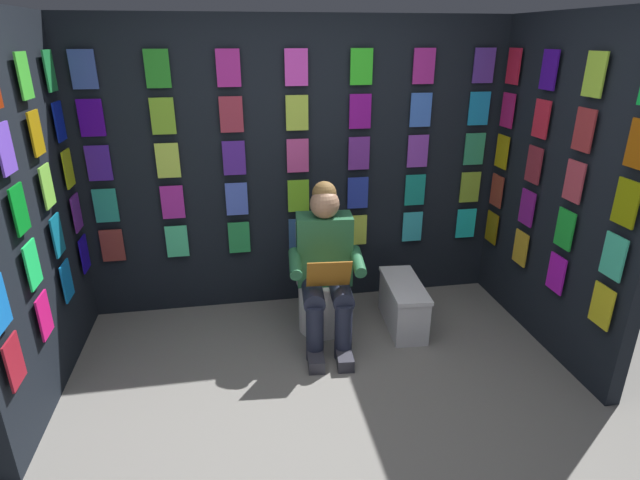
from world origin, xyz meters
The scene contains 7 objects.
ground_plane centered at (0.00, 0.00, 0.00)m, with size 30.00×30.00×0.00m, color gray.
display_wall_back centered at (0.00, -1.76, 1.15)m, with size 3.45×0.14×2.29m.
display_wall_left centered at (-1.72, -0.86, 1.15)m, with size 0.14×1.71×2.29m.
display_wall_right centered at (1.72, -0.86, 1.15)m, with size 0.14×1.71×2.29m.
toilet centered at (-0.12, -1.28, 0.33)m, with size 0.42×0.57×0.77m.
person_reading centered at (-0.11, -1.05, 0.60)m, with size 0.55×0.71×1.19m.
comic_longbox_near centered at (-0.74, -1.12, 0.19)m, with size 0.31×0.65×0.37m.
Camera 1 is at (0.50, 2.17, 2.12)m, focal length 28.32 mm.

